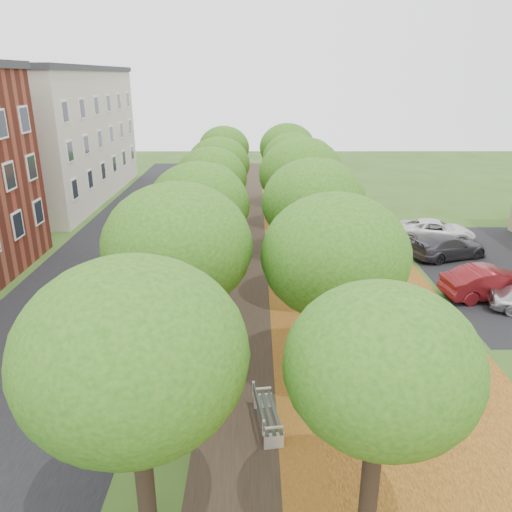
{
  "coord_description": "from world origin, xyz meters",
  "views": [
    {
      "loc": [
        0.15,
        -8.33,
        9.69
      ],
      "look_at": [
        0.19,
        11.45,
        2.5
      ],
      "focal_mm": 35.0,
      "sensor_mm": 36.0,
      "label": 1
    }
  ],
  "objects_px": {
    "bench": "(266,413)",
    "car_grey": "(449,247)",
    "car_red": "(492,283)",
    "car_white": "(435,230)"
  },
  "relations": [
    {
      "from": "bench",
      "to": "car_grey",
      "type": "bearing_deg",
      "value": -45.07
    },
    {
      "from": "car_red",
      "to": "car_white",
      "type": "xyz_separation_m",
      "value": [
        0.33,
        8.52,
        -0.09
      ]
    },
    {
      "from": "car_red",
      "to": "bench",
      "type": "bearing_deg",
      "value": 122.83
    },
    {
      "from": "bench",
      "to": "car_white",
      "type": "height_order",
      "value": "car_white"
    },
    {
      "from": "bench",
      "to": "car_red",
      "type": "height_order",
      "value": "car_red"
    },
    {
      "from": "bench",
      "to": "car_grey",
      "type": "height_order",
      "value": "car_grey"
    },
    {
      "from": "car_white",
      "to": "car_red",
      "type": "bearing_deg",
      "value": -173.66
    },
    {
      "from": "bench",
      "to": "car_white",
      "type": "bearing_deg",
      "value": -40.58
    },
    {
      "from": "car_grey",
      "to": "car_red",
      "type": "bearing_deg",
      "value": 160.42
    },
    {
      "from": "car_red",
      "to": "car_white",
      "type": "relative_size",
      "value": 0.96
    }
  ]
}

